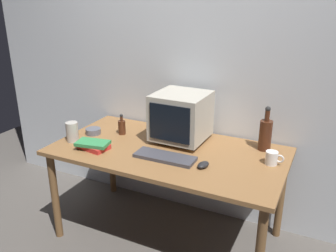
{
  "coord_description": "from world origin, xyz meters",
  "views": [
    {
      "loc": [
        1.01,
        -2.09,
        1.79
      ],
      "look_at": [
        0.0,
        0.0,
        0.92
      ],
      "focal_mm": 37.86,
      "sensor_mm": 36.0,
      "label": 1
    }
  ],
  "objects_px": {
    "bottle_tall": "(265,134)",
    "bottle_short": "(122,127)",
    "cd_spindle": "(93,131)",
    "metal_canister": "(72,132)",
    "mug": "(272,158)",
    "crt_monitor": "(181,117)",
    "computer_mouse": "(203,165)",
    "book_stack": "(93,145)",
    "keyboard": "(165,157)"
  },
  "relations": [
    {
      "from": "keyboard",
      "to": "bottle_tall",
      "type": "relative_size",
      "value": 1.29
    },
    {
      "from": "bottle_short",
      "to": "book_stack",
      "type": "distance_m",
      "value": 0.34
    },
    {
      "from": "keyboard",
      "to": "computer_mouse",
      "type": "height_order",
      "value": "computer_mouse"
    },
    {
      "from": "metal_canister",
      "to": "bottle_short",
      "type": "bearing_deg",
      "value": 48.09
    },
    {
      "from": "computer_mouse",
      "to": "bottle_tall",
      "type": "bearing_deg",
      "value": 70.12
    },
    {
      "from": "bottle_short",
      "to": "cd_spindle",
      "type": "distance_m",
      "value": 0.23
    },
    {
      "from": "crt_monitor",
      "to": "cd_spindle",
      "type": "distance_m",
      "value": 0.73
    },
    {
      "from": "computer_mouse",
      "to": "cd_spindle",
      "type": "distance_m",
      "value": 1.01
    },
    {
      "from": "bottle_tall",
      "to": "crt_monitor",
      "type": "bearing_deg",
      "value": -170.01
    },
    {
      "from": "bottle_tall",
      "to": "bottle_short",
      "type": "distance_m",
      "value": 1.1
    },
    {
      "from": "bottle_short",
      "to": "metal_canister",
      "type": "distance_m",
      "value": 0.38
    },
    {
      "from": "keyboard",
      "to": "book_stack",
      "type": "bearing_deg",
      "value": -172.21
    },
    {
      "from": "book_stack",
      "to": "bottle_short",
      "type": "bearing_deg",
      "value": 85.28
    },
    {
      "from": "crt_monitor",
      "to": "mug",
      "type": "height_order",
      "value": "crt_monitor"
    },
    {
      "from": "cd_spindle",
      "to": "bottle_tall",
      "type": "bearing_deg",
      "value": 12.55
    },
    {
      "from": "mug",
      "to": "metal_canister",
      "type": "xyz_separation_m",
      "value": [
        -1.43,
        -0.26,
        0.03
      ]
    },
    {
      "from": "bottle_short",
      "to": "mug",
      "type": "distance_m",
      "value": 1.17
    },
    {
      "from": "cd_spindle",
      "to": "metal_canister",
      "type": "height_order",
      "value": "metal_canister"
    },
    {
      "from": "bottle_short",
      "to": "bottle_tall",
      "type": "bearing_deg",
      "value": 9.89
    },
    {
      "from": "keyboard",
      "to": "book_stack",
      "type": "relative_size",
      "value": 1.68
    },
    {
      "from": "crt_monitor",
      "to": "bottle_tall",
      "type": "distance_m",
      "value": 0.62
    },
    {
      "from": "cd_spindle",
      "to": "metal_canister",
      "type": "xyz_separation_m",
      "value": [
        -0.05,
        -0.19,
        0.05
      ]
    },
    {
      "from": "computer_mouse",
      "to": "metal_canister",
      "type": "xyz_separation_m",
      "value": [
        -1.04,
        -0.02,
        0.06
      ]
    },
    {
      "from": "bottle_tall",
      "to": "book_stack",
      "type": "distance_m",
      "value": 1.23
    },
    {
      "from": "crt_monitor",
      "to": "keyboard",
      "type": "bearing_deg",
      "value": -84.62
    },
    {
      "from": "keyboard",
      "to": "cd_spindle",
      "type": "relative_size",
      "value": 3.5
    },
    {
      "from": "metal_canister",
      "to": "book_stack",
      "type": "bearing_deg",
      "value": -12.19
    },
    {
      "from": "keyboard",
      "to": "mug",
      "type": "height_order",
      "value": "mug"
    },
    {
      "from": "keyboard",
      "to": "metal_canister",
      "type": "relative_size",
      "value": 2.8
    },
    {
      "from": "keyboard",
      "to": "mug",
      "type": "relative_size",
      "value": 3.5
    },
    {
      "from": "keyboard",
      "to": "bottle_tall",
      "type": "distance_m",
      "value": 0.73
    },
    {
      "from": "bottle_tall",
      "to": "bottle_short",
      "type": "relative_size",
      "value": 1.94
    },
    {
      "from": "bottle_short",
      "to": "metal_canister",
      "type": "height_order",
      "value": "bottle_short"
    },
    {
      "from": "computer_mouse",
      "to": "bottle_short",
      "type": "xyz_separation_m",
      "value": [
        -0.79,
        0.26,
        0.04
      ]
    },
    {
      "from": "bottle_tall",
      "to": "cd_spindle",
      "type": "relative_size",
      "value": 2.71
    },
    {
      "from": "book_stack",
      "to": "metal_canister",
      "type": "height_order",
      "value": "metal_canister"
    },
    {
      "from": "bottle_tall",
      "to": "metal_canister",
      "type": "distance_m",
      "value": 1.42
    },
    {
      "from": "computer_mouse",
      "to": "metal_canister",
      "type": "height_order",
      "value": "metal_canister"
    },
    {
      "from": "cd_spindle",
      "to": "metal_canister",
      "type": "relative_size",
      "value": 0.8
    },
    {
      "from": "bottle_short",
      "to": "cd_spindle",
      "type": "relative_size",
      "value": 1.4
    },
    {
      "from": "crt_monitor",
      "to": "computer_mouse",
      "type": "xyz_separation_m",
      "value": [
        0.31,
        -0.34,
        -0.17
      ]
    },
    {
      "from": "bottle_short",
      "to": "computer_mouse",
      "type": "bearing_deg",
      "value": -18.49
    },
    {
      "from": "bottle_tall",
      "to": "cd_spindle",
      "type": "distance_m",
      "value": 1.32
    },
    {
      "from": "keyboard",
      "to": "book_stack",
      "type": "distance_m",
      "value": 0.54
    },
    {
      "from": "mug",
      "to": "bottle_tall",
      "type": "bearing_deg",
      "value": 113.47
    },
    {
      "from": "mug",
      "to": "cd_spindle",
      "type": "distance_m",
      "value": 1.38
    },
    {
      "from": "cd_spindle",
      "to": "mug",
      "type": "bearing_deg",
      "value": 3.04
    },
    {
      "from": "book_stack",
      "to": "cd_spindle",
      "type": "height_order",
      "value": "book_stack"
    },
    {
      "from": "keyboard",
      "to": "bottle_tall",
      "type": "xyz_separation_m",
      "value": [
        0.57,
        0.44,
        0.11
      ]
    },
    {
      "from": "bottle_short",
      "to": "keyboard",
      "type": "bearing_deg",
      "value": -26.75
    }
  ]
}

